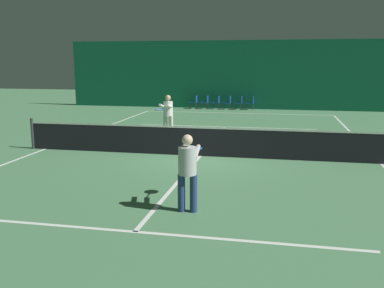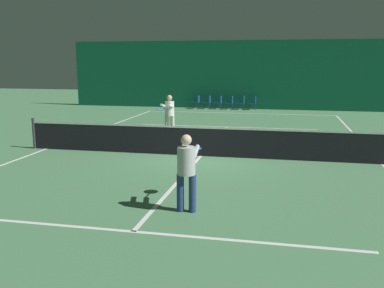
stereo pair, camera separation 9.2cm
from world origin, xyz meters
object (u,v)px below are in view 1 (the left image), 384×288
Objects in this scene: courtside_chair_1 at (206,101)px; courtside_chair_2 at (217,102)px; tennis_net at (200,140)px; courtside_chair_3 at (228,102)px; player_far at (168,112)px; courtside_chair_5 at (251,102)px; player_near at (188,167)px; courtside_chair_4 at (240,102)px; courtside_chair_0 at (195,101)px.

courtside_chair_2 is at bearing 90.00° from courtside_chair_1.
courtside_chair_3 is at bearing 93.13° from tennis_net.
courtside_chair_5 is (2.72, 10.26, -0.48)m from player_far.
courtside_chair_1 is at bearing 6.27° from player_near.
player_far is 1.98× the size of courtside_chair_2.
courtside_chair_5 is (0.73, 0.00, 0.00)m from courtside_chair_4.
player_far is at bearing 5.15° from courtside_chair_0.
tennis_net is 7.23× the size of player_far.
courtside_chair_2 is 1.00× the size of courtside_chair_3.
player_near is 19.11m from courtside_chair_2.
courtside_chair_2 is at bearing -90.00° from courtside_chair_3.
courtside_chair_2 is 2.19m from courtside_chair_5.
courtside_chair_3 and courtside_chair_4 have the same top height.
tennis_net is at bearing 0.12° from courtside_chair_4.
courtside_chair_1 is 0.73m from courtside_chair_2.
tennis_net is at bearing 6.12° from courtside_chair_2.
player_near is 0.96× the size of player_far.
player_near reaches higher than courtside_chair_4.
tennis_net is 14.29× the size of courtside_chair_0.
player_near is at bearing 4.38° from courtside_chair_3.
player_far reaches higher than player_near.
courtside_chair_3 is (-0.76, 13.85, -0.03)m from tennis_net.
courtside_chair_0 is 1.46m from courtside_chair_2.
player_near reaches higher than tennis_net.
player_near is at bearing 8.72° from courtside_chair_1.
courtside_chair_2 is (1.46, 0.00, 0.00)m from courtside_chair_0.
player_far is 1.98× the size of courtside_chair_4.
tennis_net reaches higher than courtside_chair_3.
courtside_chair_4 is 0.73m from courtside_chair_5.
courtside_chair_0 is at bearing -169.18° from player_far.
courtside_chair_0 is 2.19m from courtside_chair_3.
courtside_chair_0 is at bearing -90.00° from courtside_chair_5.
player_near is at bearing 10.86° from courtside_chair_0.
tennis_net is 13.93m from courtside_chair_2.
courtside_chair_3 and courtside_chair_5 have the same top height.
courtside_chair_4 is at bearing 90.00° from courtside_chair_3.
courtside_chair_2 is at bearing 4.10° from player_near.
tennis_net reaches higher than courtside_chair_4.
courtside_chair_1 is at bearing 99.09° from tennis_net.
courtside_chair_5 is at bearing 90.00° from courtside_chair_3.
tennis_net reaches higher than courtside_chair_0.
tennis_net is 5.19m from player_near.
courtside_chair_4 is (1.46, 0.00, 0.00)m from courtside_chair_2.
courtside_chair_5 is (2.19, 0.00, 0.00)m from courtside_chair_2.
courtside_chair_5 is at bearing 90.00° from courtside_chair_2.
courtside_chair_5 is at bearing -2.47° from player_near.
tennis_net is 4.14m from player_far.
courtside_chair_3 is at bearing 90.00° from courtside_chair_1.
courtside_chair_4 is at bearing -90.00° from courtside_chair_5.
courtside_chair_2 is 1.00× the size of courtside_chair_4.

